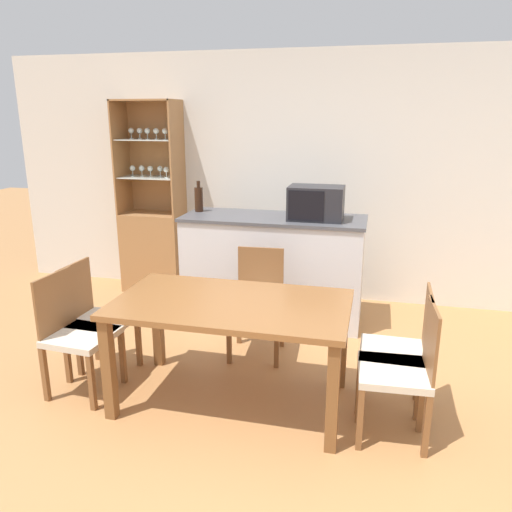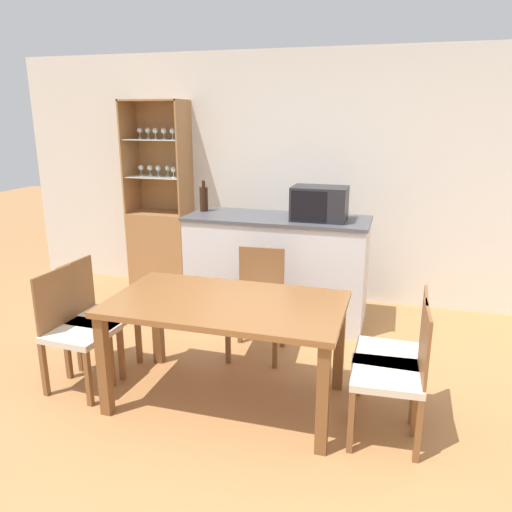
{
  "view_description": "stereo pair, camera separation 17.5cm",
  "coord_description": "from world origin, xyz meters",
  "px_view_note": "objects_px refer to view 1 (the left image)",
  "views": [
    {
      "loc": [
        0.68,
        -2.57,
        1.93
      ],
      "look_at": [
        -0.22,
        1.14,
        0.84
      ],
      "focal_mm": 35.0,
      "sensor_mm": 36.0,
      "label": 1
    },
    {
      "loc": [
        0.85,
        -2.52,
        1.93
      ],
      "look_at": [
        -0.22,
        1.14,
        0.84
      ],
      "focal_mm": 35.0,
      "sensor_mm": 36.0,
      "label": 2
    }
  ],
  "objects_px": {
    "dining_table": "(231,315)",
    "dining_chair_side_left_far": "(96,320)",
    "dining_chair_head_far": "(258,303)",
    "microwave": "(316,203)",
    "display_cabinet": "(154,236)",
    "dining_chair_side_right_near": "(401,370)",
    "dining_chair_side_right_far": "(400,351)",
    "dining_chair_side_left_near": "(76,334)",
    "wine_bottle": "(199,199)"
  },
  "relations": [
    {
      "from": "dining_chair_side_right_far",
      "to": "dining_chair_side_left_far",
      "type": "bearing_deg",
      "value": 90.69
    },
    {
      "from": "dining_chair_side_left_near",
      "to": "dining_chair_side_right_far",
      "type": "height_order",
      "value": "same"
    },
    {
      "from": "dining_chair_side_left_far",
      "to": "microwave",
      "type": "xyz_separation_m",
      "value": [
        1.46,
        1.35,
        0.71
      ]
    },
    {
      "from": "dining_table",
      "to": "microwave",
      "type": "height_order",
      "value": "microwave"
    },
    {
      "from": "dining_chair_side_left_near",
      "to": "microwave",
      "type": "relative_size",
      "value": 1.78
    },
    {
      "from": "display_cabinet",
      "to": "dining_chair_side_right_near",
      "type": "height_order",
      "value": "display_cabinet"
    },
    {
      "from": "dining_chair_side_right_near",
      "to": "wine_bottle",
      "type": "height_order",
      "value": "wine_bottle"
    },
    {
      "from": "dining_table",
      "to": "microwave",
      "type": "xyz_separation_m",
      "value": [
        0.36,
        1.48,
        0.51
      ]
    },
    {
      "from": "dining_chair_side_left_far",
      "to": "dining_chair_side_left_near",
      "type": "bearing_deg",
      "value": 2.3
    },
    {
      "from": "dining_table",
      "to": "wine_bottle",
      "type": "bearing_deg",
      "value": 116.39
    },
    {
      "from": "dining_chair_side_left_near",
      "to": "dining_chair_side_right_near",
      "type": "bearing_deg",
      "value": 93.95
    },
    {
      "from": "dining_chair_side_right_near",
      "to": "microwave",
      "type": "height_order",
      "value": "microwave"
    },
    {
      "from": "dining_chair_side_left_far",
      "to": "microwave",
      "type": "height_order",
      "value": "microwave"
    },
    {
      "from": "display_cabinet",
      "to": "dining_chair_side_right_near",
      "type": "bearing_deg",
      "value": -39.81
    },
    {
      "from": "dining_chair_head_far",
      "to": "wine_bottle",
      "type": "xyz_separation_m",
      "value": [
        -0.79,
        0.84,
        0.69
      ]
    },
    {
      "from": "dining_chair_head_far",
      "to": "dining_chair_side_right_far",
      "type": "height_order",
      "value": "same"
    },
    {
      "from": "display_cabinet",
      "to": "dining_chair_side_left_far",
      "type": "xyz_separation_m",
      "value": [
        0.4,
        -1.9,
        -0.17
      ]
    },
    {
      "from": "wine_bottle",
      "to": "dining_chair_side_left_near",
      "type": "bearing_deg",
      "value": -99.98
    },
    {
      "from": "dining_chair_head_far",
      "to": "dining_chair_side_right_near",
      "type": "bearing_deg",
      "value": 137.62
    },
    {
      "from": "dining_chair_side_right_near",
      "to": "wine_bottle",
      "type": "distance_m",
      "value": 2.65
    },
    {
      "from": "dining_chair_side_right_near",
      "to": "dining_chair_head_far",
      "type": "bearing_deg",
      "value": 47.91
    },
    {
      "from": "dining_chair_side_left_near",
      "to": "wine_bottle",
      "type": "xyz_separation_m",
      "value": [
        0.3,
        1.73,
        0.69
      ]
    },
    {
      "from": "display_cabinet",
      "to": "dining_chair_head_far",
      "type": "distance_m",
      "value": 1.97
    },
    {
      "from": "display_cabinet",
      "to": "microwave",
      "type": "xyz_separation_m",
      "value": [
        1.86,
        -0.55,
        0.55
      ]
    },
    {
      "from": "display_cabinet",
      "to": "dining_chair_side_right_far",
      "type": "relative_size",
      "value": 2.39
    },
    {
      "from": "display_cabinet",
      "to": "dining_chair_side_left_near",
      "type": "relative_size",
      "value": 2.39
    },
    {
      "from": "dining_chair_side_right_far",
      "to": "dining_chair_side_right_near",
      "type": "bearing_deg",
      "value": -179.26
    },
    {
      "from": "microwave",
      "to": "wine_bottle",
      "type": "distance_m",
      "value": 1.16
    },
    {
      "from": "dining_chair_side_left_far",
      "to": "dining_chair_head_far",
      "type": "bearing_deg",
      "value": 122.01
    },
    {
      "from": "dining_table",
      "to": "wine_bottle",
      "type": "distance_m",
      "value": 1.85
    },
    {
      "from": "dining_table",
      "to": "display_cabinet",
      "type": "bearing_deg",
      "value": 126.34
    },
    {
      "from": "dining_chair_side_right_near",
      "to": "dining_chair_side_right_far",
      "type": "relative_size",
      "value": 1.0
    },
    {
      "from": "dining_chair_side_right_near",
      "to": "dining_chair_side_left_near",
      "type": "relative_size",
      "value": 1.0
    },
    {
      "from": "dining_chair_side_left_far",
      "to": "dining_chair_head_far",
      "type": "xyz_separation_m",
      "value": [
        1.1,
        0.63,
        0.0
      ]
    },
    {
      "from": "dining_chair_side_left_far",
      "to": "dining_chair_side_right_far",
      "type": "height_order",
      "value": "same"
    },
    {
      "from": "dining_chair_side_left_near",
      "to": "dining_chair_side_right_far",
      "type": "xyz_separation_m",
      "value": [
        2.2,
        0.26,
        0.0
      ]
    },
    {
      "from": "display_cabinet",
      "to": "dining_chair_side_right_far",
      "type": "height_order",
      "value": "display_cabinet"
    },
    {
      "from": "dining_chair_side_right_far",
      "to": "dining_table",
      "type": "bearing_deg",
      "value": 97.49
    },
    {
      "from": "dining_chair_side_left_near",
      "to": "microwave",
      "type": "xyz_separation_m",
      "value": [
        1.46,
        1.61,
        0.71
      ]
    },
    {
      "from": "dining_table",
      "to": "dining_chair_side_left_far",
      "type": "distance_m",
      "value": 1.12
    },
    {
      "from": "dining_chair_side_right_near",
      "to": "dining_chair_head_far",
      "type": "relative_size",
      "value": 1.0
    },
    {
      "from": "dining_chair_side_left_far",
      "to": "dining_chair_head_far",
      "type": "distance_m",
      "value": 1.26
    },
    {
      "from": "dining_chair_side_left_near",
      "to": "dining_chair_side_left_far",
      "type": "bearing_deg",
      "value": -176.02
    },
    {
      "from": "dining_chair_side_left_far",
      "to": "microwave",
      "type": "relative_size",
      "value": 1.78
    },
    {
      "from": "dining_chair_side_right_near",
      "to": "dining_chair_head_far",
      "type": "height_order",
      "value": "same"
    },
    {
      "from": "dining_chair_side_right_far",
      "to": "microwave",
      "type": "relative_size",
      "value": 1.78
    },
    {
      "from": "dining_table",
      "to": "dining_chair_side_left_far",
      "type": "bearing_deg",
      "value": 173.14
    },
    {
      "from": "display_cabinet",
      "to": "dining_chair_side_left_far",
      "type": "distance_m",
      "value": 1.95
    },
    {
      "from": "dining_table",
      "to": "microwave",
      "type": "distance_m",
      "value": 1.61
    },
    {
      "from": "dining_table",
      "to": "dining_chair_side_left_near",
      "type": "xyz_separation_m",
      "value": [
        -1.1,
        -0.13,
        -0.2
      ]
    }
  ]
}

